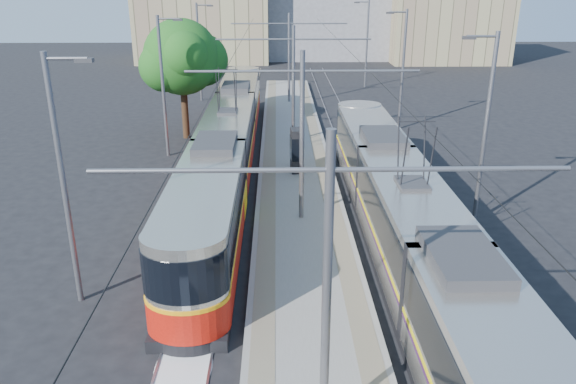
{
  "coord_description": "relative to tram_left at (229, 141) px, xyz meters",
  "views": [
    {
      "loc": [
        -1.0,
        -14.09,
        9.93
      ],
      "look_at": [
        -0.57,
        7.6,
        1.6
      ],
      "focal_mm": 35.0,
      "sensor_mm": 36.0,
      "label": 1
    }
  ],
  "objects": [
    {
      "name": "tram_left",
      "position": [
        0.0,
        0.0,
        0.0
      ],
      "size": [
        2.43,
        32.22,
        5.5
      ],
      "color": "black",
      "rests_on": "ground"
    },
    {
      "name": "tree",
      "position": [
        -3.08,
        7.16,
        3.44
      ],
      "size": [
        5.24,
        4.84,
        7.61
      ],
      "color": "#382314",
      "rests_on": "ground"
    },
    {
      "name": "tactile_strip_left",
      "position": [
        2.15,
        2.01,
        -1.4
      ],
      "size": [
        0.7,
        50.0,
        0.01
      ],
      "primitive_type": "cube",
      "color": "gray",
      "rests_on": "platform"
    },
    {
      "name": "rails",
      "position": [
        3.6,
        2.01,
        -1.69
      ],
      "size": [
        8.71,
        70.0,
        0.03
      ],
      "color": "gray",
      "rests_on": "ground"
    },
    {
      "name": "catenary",
      "position": [
        3.6,
        -0.84,
        2.82
      ],
      "size": [
        9.2,
        70.0,
        7.0
      ],
      "color": "slate",
      "rests_on": "platform"
    },
    {
      "name": "street_lamps",
      "position": [
        3.6,
        6.01,
        2.48
      ],
      "size": [
        15.18,
        38.22,
        8.0
      ],
      "color": "slate",
      "rests_on": "ground"
    },
    {
      "name": "building_right",
      "position": [
        23.6,
        43.01,
        4.06
      ],
      "size": [
        14.28,
        10.2,
        11.51
      ],
      "color": "tan",
      "rests_on": "ground"
    },
    {
      "name": "tactile_strip_right",
      "position": [
        5.05,
        2.01,
        -1.4
      ],
      "size": [
        0.7,
        50.0,
        0.01
      ],
      "primitive_type": "cube",
      "color": "gray",
      "rests_on": "platform"
    },
    {
      "name": "shelter",
      "position": [
        3.61,
        -0.95,
        -0.2
      ],
      "size": [
        0.72,
        1.09,
        2.3
      ],
      "rotation": [
        0.0,
        0.0,
        0.08
      ],
      "color": "black",
      "rests_on": "platform"
    },
    {
      "name": "platform",
      "position": [
        3.6,
        2.01,
        -1.55
      ],
      "size": [
        4.0,
        50.0,
        0.3
      ],
      "primitive_type": "cube",
      "color": "gray",
      "rests_on": "ground"
    },
    {
      "name": "tram_right",
      "position": [
        7.2,
        -11.17,
        0.15
      ],
      "size": [
        2.43,
        27.75,
        5.5
      ],
      "color": "black",
      "rests_on": "ground"
    },
    {
      "name": "ground",
      "position": [
        3.6,
        -14.99,
        -1.7
      ],
      "size": [
        160.0,
        160.0,
        0.0
      ],
      "primitive_type": "plane",
      "color": "black",
      "rests_on": "ground"
    }
  ]
}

